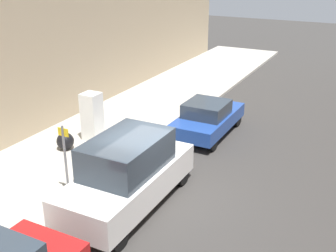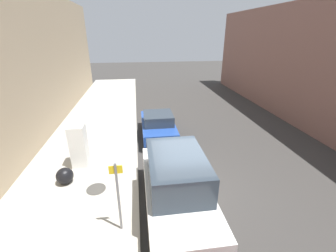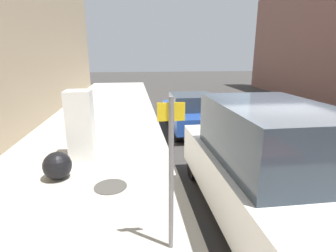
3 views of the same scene
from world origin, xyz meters
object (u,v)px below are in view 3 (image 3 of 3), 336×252
at_px(parked_van_white, 268,168).
at_px(parked_hatchback_blue, 191,112).
at_px(street_sign_post, 171,168).
at_px(trash_bag, 57,166).
at_px(discarded_refrigerator, 81,125).

height_order(parked_van_white, parked_hatchback_blue, parked_van_white).
bearing_deg(street_sign_post, parked_van_white, 18.35).
bearing_deg(trash_bag, street_sign_post, -48.40).
bearing_deg(parked_van_white, street_sign_post, -161.65).
relative_size(discarded_refrigerator, street_sign_post, 0.83).
xyz_separation_m(street_sign_post, parked_hatchback_blue, (1.73, 6.49, -0.68)).
xyz_separation_m(discarded_refrigerator, parked_hatchback_blue, (3.62, 2.75, -0.34)).
bearing_deg(parked_van_white, discarded_refrigerator, 138.84).
height_order(street_sign_post, parked_hatchback_blue, street_sign_post).
xyz_separation_m(discarded_refrigerator, street_sign_post, (1.89, -3.74, 0.34)).
xyz_separation_m(trash_bag, parked_hatchback_blue, (3.97, 3.97, 0.26)).
distance_m(street_sign_post, parked_van_white, 1.86).
bearing_deg(parked_hatchback_blue, discarded_refrigerator, -142.86).
bearing_deg(parked_hatchback_blue, parked_van_white, -90.00).
relative_size(street_sign_post, parked_van_white, 0.47).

